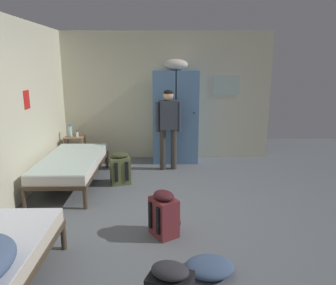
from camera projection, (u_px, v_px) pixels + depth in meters
ground_plane at (168, 217)px, 4.30m from camera, size 9.14×9.14×0.00m
room_backdrop at (91, 107)px, 5.18m from camera, size 4.37×5.77×2.62m
locker_bank at (175, 115)px, 6.57m from camera, size 0.90×0.55×2.07m
shelf_unit at (75, 148)px, 6.49m from camera, size 0.38×0.30×0.57m
bed_left_rear at (72, 163)px, 5.35m from camera, size 0.90×1.90×0.49m
person_traveler at (168, 122)px, 6.05m from camera, size 0.48×0.23×1.51m
water_bottle at (70, 131)px, 6.43m from camera, size 0.07×0.07×0.24m
lotion_bottle at (77, 134)px, 6.38m from camera, size 0.05×0.05×0.13m
backpack_olive at (120, 169)px, 5.45m from camera, size 0.37×0.39×0.55m
backpack_maroon at (165, 214)px, 3.80m from camera, size 0.41×0.40×0.55m
clothes_pile_denim at (209, 267)px, 3.13m from camera, size 0.48×0.39×0.14m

